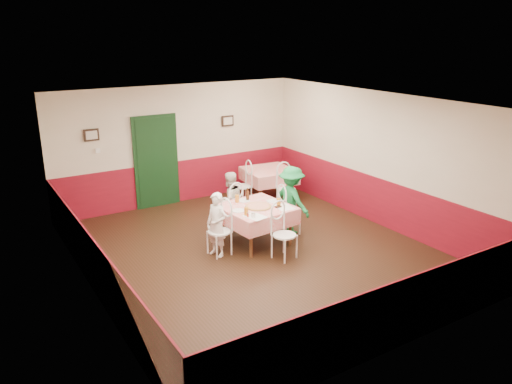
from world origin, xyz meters
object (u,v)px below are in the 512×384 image
chair_second_a (242,186)px  diner_left (217,225)px  chair_far (231,210)px  beer_bottle (248,195)px  main_table (256,225)px  wallet (278,207)px  pizza (258,206)px  chair_near (284,235)px  glass_b (279,202)px  chair_second_b (287,189)px  diner_far (230,201)px  chair_left (219,232)px  glass_c (237,199)px  glass_a (246,211)px  chair_right (289,212)px  diner_right (291,200)px  second_table (269,184)px

chair_second_a → diner_left: bearing=-33.5°
chair_far → beer_bottle: 0.63m
main_table → wallet: bearing=-38.2°
pizza → chair_near: bearing=-85.7°
chair_second_a → glass_b: glass_b is taller
chair_second_b → diner_far: bearing=-158.9°
chair_left → glass_c: (0.66, 0.48, 0.38)m
pizza → chair_second_a: bearing=67.2°
chair_second_b → main_table: bearing=-134.7°
main_table → glass_a: 0.68m
glass_c → diner_far: bearing=78.5°
chair_far → chair_near: 1.70m
wallet → chair_far: bearing=105.0°
chair_second_b → beer_bottle: 1.95m
main_table → diner_left: (-0.90, -0.08, 0.23)m
main_table → chair_right: chair_right is taller
chair_right → chair_near: size_ratio=1.00×
pizza → wallet: (0.31, -0.21, -0.01)m
pizza → main_table: bearing=110.2°
chair_left → diner_far: size_ratio=0.73×
beer_bottle → diner_right: (0.85, -0.31, -0.18)m
chair_left → chair_right: bearing=90.8°
beer_bottle → diner_far: size_ratio=0.19×
main_table → glass_c: 0.64m
chair_right → wallet: chair_right is taller
pizza → glass_a: size_ratio=3.38×
chair_second_a → glass_b: (-0.53, -2.30, 0.38)m
main_table → pizza: (0.02, -0.05, 0.40)m
chair_near → glass_a: 0.82m
chair_left → glass_a: glass_a is taller
chair_far → beer_bottle: beer_bottle is taller
main_table → pizza: size_ratio=2.50×
chair_left → chair_far: (0.77, 0.93, 0.00)m
chair_second_a → beer_bottle: size_ratio=3.91×
chair_left → beer_bottle: 1.10m
pizza → second_table: bearing=52.5°
chair_second_a → wallet: bearing=-7.9°
diner_far → chair_far: bearing=90.5°
chair_right → glass_a: (-1.25, -0.39, 0.38)m
beer_bottle → chair_right: bearing=-21.4°
second_table → chair_near: 3.37m
wallet → diner_left: bearing=166.4°
pizza → wallet: size_ratio=4.44×
glass_c → second_table: bearing=42.5°
chair_left → chair_near: size_ratio=1.00×
beer_bottle → diner_left: bearing=-153.1°
chair_near → wallet: 0.71m
main_table → diner_right: 0.96m
chair_far → diner_right: size_ratio=0.64×
glass_b → glass_c: bearing=135.0°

